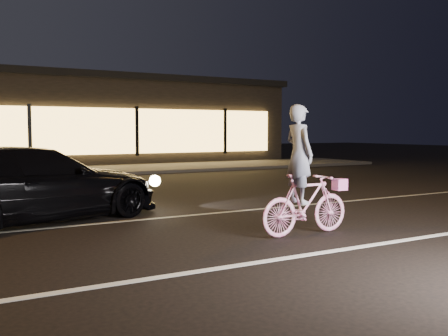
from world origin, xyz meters
TOP-DOWN VIEW (x-y plane):
  - ground at (0.00, 0.00)m, footprint 90.00×90.00m
  - lane_stripe_near at (0.00, -1.50)m, footprint 60.00×0.12m
  - lane_stripe_far at (0.00, 2.00)m, footprint 60.00×0.10m
  - sidewalk at (0.00, 13.00)m, footprint 30.00×4.00m
  - storefront at (0.00, 18.97)m, footprint 25.40×8.42m
  - cyclist at (1.91, -0.47)m, footprint 1.60×0.55m
  - sedan at (-1.59, 2.71)m, footprint 4.99×3.16m

SIDE VIEW (x-z plane):
  - ground at x=0.00m, z-range 0.00..0.00m
  - lane_stripe_near at x=0.00m, z-range 0.00..0.01m
  - lane_stripe_far at x=0.00m, z-range 0.00..0.01m
  - sidewalk at x=0.00m, z-range 0.00..0.12m
  - sedan at x=-1.59m, z-range 0.00..1.35m
  - cyclist at x=1.91m, z-range -0.29..1.72m
  - storefront at x=0.00m, z-range 0.05..4.25m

